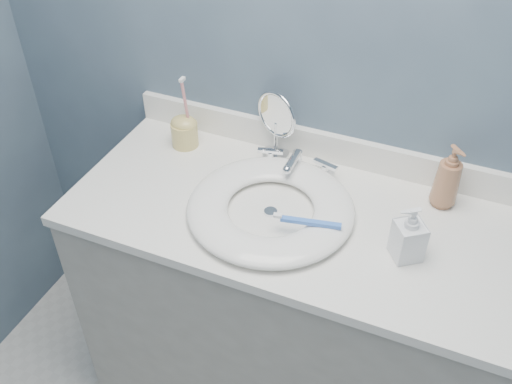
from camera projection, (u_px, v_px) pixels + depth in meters
The scene contains 12 objects.
back_wall at pixel (332, 59), 1.53m from camera, with size 2.20×0.02×2.40m, color #415162.
vanity_cabinet at pixel (286, 317), 1.83m from camera, with size 1.20×0.55×0.85m, color #A9A59B.
countertop at pixel (292, 215), 1.55m from camera, with size 1.22×0.57×0.03m, color white.
backsplash at pixel (323, 146), 1.70m from camera, with size 1.22×0.02×0.09m, color white.
basin at pixel (271, 208), 1.52m from camera, with size 0.45×0.45×0.04m, color white, non-canonical shape.
drain at pixel (271, 212), 1.53m from camera, with size 0.04×0.04×0.01m, color silver.
faucet at pixel (296, 164), 1.66m from camera, with size 0.25×0.13×0.07m.
makeup_mirror at pixel (276, 122), 1.66m from camera, with size 0.14×0.08×0.22m.
soap_bottle_amber at pixel (448, 177), 1.50m from camera, with size 0.07×0.07×0.19m, color #9E6847.
soap_bottle_clear at pixel (410, 233), 1.36m from camera, with size 0.07×0.07×0.15m, color white.
toothbrush_holder at pixel (184, 130), 1.75m from camera, with size 0.08×0.08×0.24m.
toothbrush_lying at pixel (308, 222), 1.44m from camera, with size 0.17×0.05×0.02m.
Camera 1 is at (0.36, -0.12, 1.90)m, focal length 40.00 mm.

